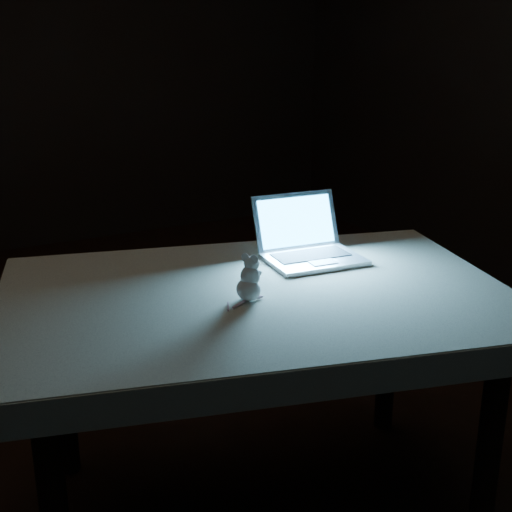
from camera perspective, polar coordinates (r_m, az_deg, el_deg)
floor at (r=2.46m, az=-8.18°, el=-15.05°), size 5.00×5.00×0.00m
table at (r=1.98m, az=0.07°, el=-12.31°), size 1.43×1.11×0.68m
tablecloth at (r=1.90m, az=0.59°, el=-3.39°), size 1.48×1.12×0.08m
laptop at (r=2.03m, az=4.95°, el=2.04°), size 0.30×0.27×0.19m
plush_mouse at (r=1.74m, az=-0.64°, el=-1.85°), size 0.11×0.11×0.12m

